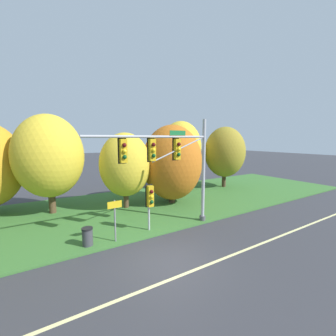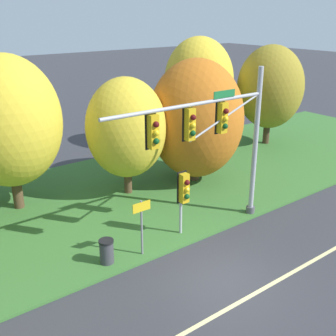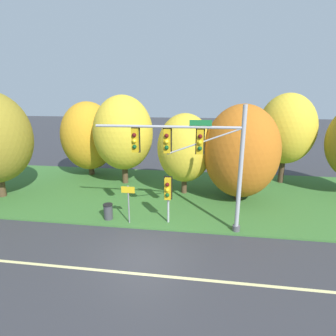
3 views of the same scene
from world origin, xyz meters
name	(u,v)px [view 1 (image 1 of 3)]	position (x,y,z in m)	size (l,w,h in m)	color
ground_plane	(170,260)	(0.00, 0.00, 0.00)	(160.00, 160.00, 0.00)	#333338
lane_stripe	(186,273)	(0.00, -1.20, 0.00)	(36.00, 0.16, 0.01)	beige
grass_verge	(112,210)	(0.00, 8.25, 0.05)	(48.00, 11.50, 0.10)	#386B2D
traffic_signal_mast	(173,159)	(2.03, 2.88, 4.34)	(7.69, 0.49, 6.62)	#9EA0A5
pedestrian_signal_near_kerb	(150,198)	(0.67, 3.19, 2.06)	(0.46, 0.55, 2.77)	#9EA0A5
route_sign_post	(115,215)	(-1.52, 2.96, 1.55)	(0.76, 0.08, 2.24)	slate
tree_behind_signpost	(49,156)	(-3.88, 9.90, 4.25)	(4.72, 4.72, 7.12)	#4C3823
tree_mid_verge	(125,165)	(1.17, 8.25, 3.49)	(3.94, 3.94, 5.87)	#4C3823
tree_tall_centre	(172,163)	(5.03, 7.53, 3.50)	(5.00, 5.00, 6.54)	#4C3823
tree_right_far	(181,147)	(8.99, 11.88, 4.55)	(4.47, 4.47, 7.26)	#423021
tree_furthest_back	(225,152)	(13.40, 9.65, 4.01)	(4.44, 4.44, 6.69)	#423021
trash_bin	(87,236)	(-2.88, 3.28, 0.57)	(0.56, 0.56, 0.93)	#38383D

